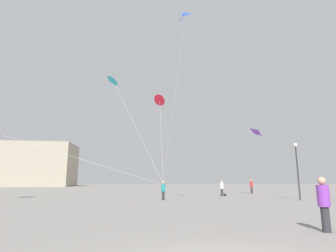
% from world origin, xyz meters
% --- Properties ---
extents(person_in_white, '(0.37, 0.37, 1.68)m').
position_xyz_m(person_in_white, '(6.38, 25.10, 0.92)').
color(person_in_white, '#2D2D33').
rests_on(person_in_white, ground_plane).
extents(person_in_purple, '(0.38, 0.38, 1.76)m').
position_xyz_m(person_in_purple, '(4.17, 3.59, 0.96)').
color(person_in_purple, '#2D2D33').
rests_on(person_in_purple, ground_plane).
extents(person_in_teal, '(0.35, 0.35, 1.59)m').
position_xyz_m(person_in_teal, '(-0.32, 19.13, 0.87)').
color(person_in_teal, '#2D2D33').
rests_on(person_in_teal, ground_plane).
extents(person_in_red, '(0.39, 0.39, 1.81)m').
position_xyz_m(person_in_red, '(11.93, 31.15, 0.99)').
color(person_in_red, '#2D2D33').
rests_on(person_in_red, ground_plane).
extents(kite_cyan_diamond, '(5.59, 2.06, 10.35)m').
position_xyz_m(kite_cyan_diamond, '(-5.15, 20.40, 11.16)').
color(kite_cyan_diamond, '#1EB2C6').
extents(kite_crimson_diamond, '(1.33, 1.27, 8.10)m').
position_xyz_m(kite_crimson_diamond, '(-0.67, 19.04, 8.85)').
color(kite_crimson_diamond, red).
extents(kite_violet_delta, '(1.39, 5.58, 6.46)m').
position_xyz_m(kite_violet_delta, '(11.20, 26.59, 7.34)').
color(kite_violet_delta, purple).
extents(kite_cobalt_diamond, '(1.56, 7.63, 12.05)m').
position_xyz_m(kite_cobalt_diamond, '(0.78, 12.06, 12.68)').
color(kite_cobalt_diamond, blue).
extents(building_left_hall, '(25.62, 16.38, 12.49)m').
position_xyz_m(building_left_hall, '(-37.00, 80.64, 6.24)').
color(building_left_hall, '#A39984').
rests_on(building_left_hall, ground_plane).
extents(lamppost_east, '(0.36, 0.36, 4.93)m').
position_xyz_m(lamppost_east, '(11.40, 18.30, 3.31)').
color(lamppost_east, '#2D2D30').
rests_on(lamppost_east, ground_plane).
extents(handbag_beside_flyer, '(0.33, 0.32, 0.24)m').
position_xyz_m(handbag_beside_flyer, '(6.73, 25.20, 0.12)').
color(handbag_beside_flyer, black).
rests_on(handbag_beside_flyer, ground_plane).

